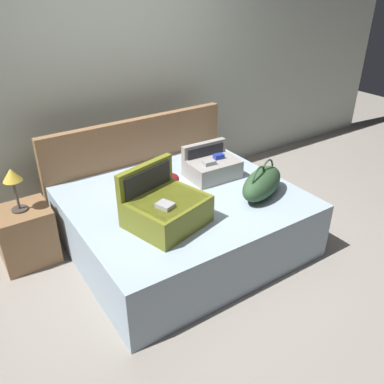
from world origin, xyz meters
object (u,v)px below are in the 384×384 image
Objects in this scene: table_lamp at (12,179)px; pillow_near_headboard at (152,183)px; nightstand at (26,235)px; duffel_bag at (262,183)px; hard_case_large at (166,208)px; hard_case_medium at (212,166)px; bed at (184,221)px.

pillow_near_headboard is at bearing -17.52° from table_lamp.
nightstand is at bearing 162.48° from pillow_near_headboard.
duffel_bag reaches higher than pillow_near_headboard.
duffel_bag is (0.89, -0.09, -0.01)m from hard_case_large.
hard_case_large is 1.37× the size of hard_case_medium.
pillow_near_headboard is at bearing 57.06° from hard_case_large.
duffel_bag is 1.59× the size of table_lamp.
nightstand is (-1.65, 0.39, -0.37)m from hard_case_medium.
hard_case_large reaches higher than bed.
duffel_bag is at bearing -27.72° from nightstand.
duffel_bag is at bearing -74.35° from hard_case_medium.
bed is 0.58m from hard_case_medium.
hard_case_medium is 1.70m from table_lamp.
table_lamp is at bearing 155.00° from bed.
hard_case_large is at bearing -43.69° from nightstand.
duffel_bag reaches higher than nightstand.
hard_case_large is at bearing -141.06° from bed.
hard_case_large is 1.27× the size of pillow_near_headboard.
nightstand is (-1.22, 0.57, -0.01)m from bed.
duffel_bag is 1.17× the size of pillow_near_headboard.
hard_case_large reaches higher than nightstand.
nightstand is at bearing 90.00° from table_lamp.
table_lamp is at bearing 168.81° from hard_case_medium.
nightstand is 0.54m from table_lamp.
hard_case_large reaches higher than duffel_bag.
pillow_near_headboard is (0.16, 0.51, -0.06)m from hard_case_large.
bed is at bearing -25.00° from table_lamp.
hard_case_medium reaches higher than bed.
pillow_near_headboard reaches higher than nightstand.
bed is at bearing -25.00° from nightstand.
pillow_near_headboard reaches higher than bed.
pillow_near_headboard is 1.02× the size of nightstand.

